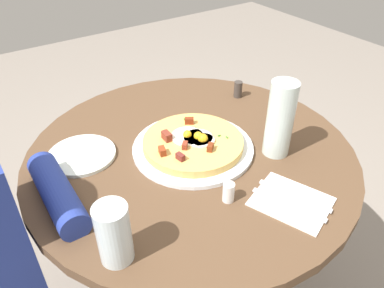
{
  "coord_description": "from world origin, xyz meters",
  "views": [
    {
      "loc": [
        -0.47,
        -0.69,
        1.35
      ],
      "look_at": [
        0.0,
        -0.0,
        0.74
      ],
      "focal_mm": 35.12,
      "sensor_mm": 36.0,
      "label": 1
    }
  ],
  "objects": [
    {
      "name": "dining_table",
      "position": [
        0.0,
        0.0,
        0.55
      ],
      "size": [
        0.91,
        0.91,
        0.72
      ],
      "color": "brown",
      "rests_on": "ground_plane"
    },
    {
      "name": "fork",
      "position": [
        0.1,
        -0.3,
        0.73
      ],
      "size": [
        0.08,
        0.17,
        0.0
      ],
      "primitive_type": "cube",
      "rotation": [
        0.0,
        0.0,
        1.93
      ],
      "color": "silver",
      "rests_on": "napkin"
    },
    {
      "name": "knife",
      "position": [
        0.06,
        -0.31,
        0.73
      ],
      "size": [
        0.08,
        0.17,
        0.0
      ],
      "primitive_type": "cube",
      "rotation": [
        0.0,
        0.0,
        1.93
      ],
      "color": "silver",
      "rests_on": "napkin"
    },
    {
      "name": "bread_plate",
      "position": [
        -0.26,
        0.15,
        0.73
      ],
      "size": [
        0.18,
        0.18,
        0.01
      ],
      "primitive_type": "cylinder",
      "color": "silver",
      "rests_on": "dining_table"
    },
    {
      "name": "water_bottle",
      "position": [
        0.19,
        -0.14,
        0.83
      ],
      "size": [
        0.07,
        0.07,
        0.21
      ],
      "primitive_type": "cylinder",
      "color": "silver",
      "rests_on": "dining_table"
    },
    {
      "name": "pepper_shaker",
      "position": [
        0.31,
        0.16,
        0.75
      ],
      "size": [
        0.03,
        0.03,
        0.06
      ],
      "primitive_type": "cylinder",
      "color": "#3F3833",
      "rests_on": "dining_table"
    },
    {
      "name": "salt_shaker",
      "position": [
        -0.04,
        -0.21,
        0.75
      ],
      "size": [
        0.03,
        0.03,
        0.05
      ],
      "primitive_type": "cylinder",
      "color": "white",
      "rests_on": "dining_table"
    },
    {
      "name": "breakfast_pizza",
      "position": [
        0.01,
        -0.0,
        0.75
      ],
      "size": [
        0.28,
        0.28,
        0.04
      ],
      "color": "#DDAF5A",
      "rests_on": "pizza_plate"
    },
    {
      "name": "napkin",
      "position": [
        0.08,
        -0.3,
        0.73
      ],
      "size": [
        0.19,
        0.21,
        0.0
      ],
      "primitive_type": "cube",
      "rotation": [
        0.0,
        0.0,
        1.93
      ],
      "color": "white",
      "rests_on": "dining_table"
    },
    {
      "name": "water_glass",
      "position": [
        -0.32,
        -0.21,
        0.79
      ],
      "size": [
        0.07,
        0.07,
        0.14
      ],
      "primitive_type": "cylinder",
      "color": "silver",
      "rests_on": "dining_table"
    },
    {
      "name": "pizza_plate",
      "position": [
        0.01,
        -0.0,
        0.73
      ],
      "size": [
        0.34,
        0.34,
        0.01
      ],
      "primitive_type": "cylinder",
      "color": "white",
      "rests_on": "dining_table"
    }
  ]
}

